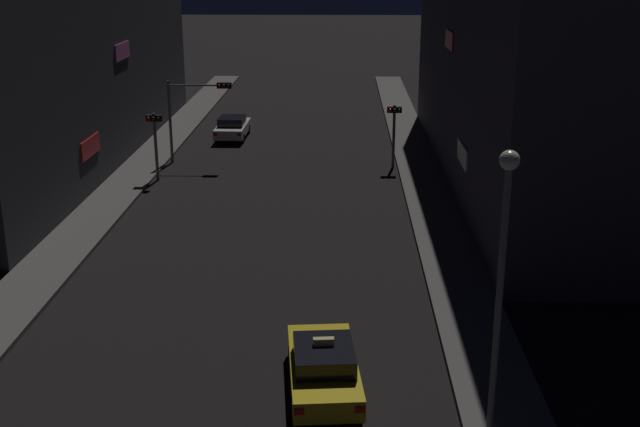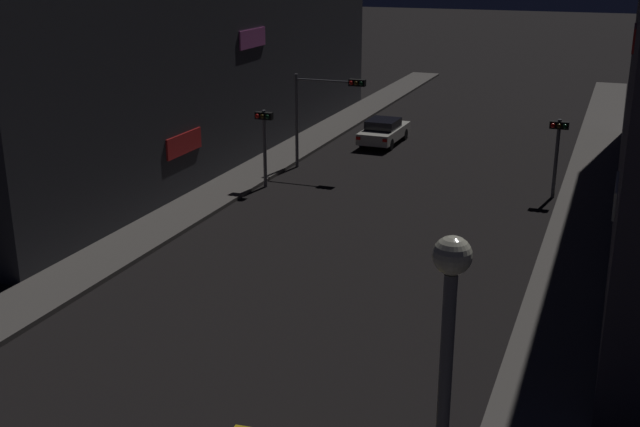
{
  "view_description": "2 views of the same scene",
  "coord_description": "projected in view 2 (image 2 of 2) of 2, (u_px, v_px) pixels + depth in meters",
  "views": [
    {
      "loc": [
        3.43,
        -8.51,
        11.38
      ],
      "look_at": [
        2.58,
        21.14,
        1.77
      ],
      "focal_mm": 45.28,
      "sensor_mm": 36.0,
      "label": 1
    },
    {
      "loc": [
        8.64,
        0.38,
        10.33
      ],
      "look_at": [
        0.32,
        21.95,
        2.62
      ],
      "focal_mm": 44.36,
      "sensor_mm": 36.0,
      "label": 2
    }
  ],
  "objects": [
    {
      "name": "traffic_light_right_kerb",
      "position": [
        558.0,
        142.0,
        33.96
      ],
      "size": [
        0.8,
        0.41,
        3.49
      ],
      "color": "slate",
      "rests_on": "ground_plane"
    },
    {
      "name": "building_facade_left",
      "position": [
        193.0,
        25.0,
        39.99
      ],
      "size": [
        6.67,
        35.0,
        13.49
      ],
      "color": "#333338",
      "rests_on": "ground_plane"
    },
    {
      "name": "traffic_light_overhead",
      "position": [
        323.0,
        102.0,
        38.09
      ],
      "size": [
        3.59,
        0.41,
        4.66
      ],
      "color": "slate",
      "rests_on": "ground_plane"
    },
    {
      "name": "sidewalk_right",
      "position": [
        583.0,
        211.0,
        32.64
      ],
      "size": [
        2.33,
        70.43,
        0.17
      ],
      "primitive_type": "cube",
      "color": "#5B5651",
      "rests_on": "ground_plane"
    },
    {
      "name": "traffic_light_left_kerb",
      "position": [
        264.0,
        132.0,
        35.5
      ],
      "size": [
        0.8,
        0.42,
        3.56
      ],
      "color": "slate",
      "rests_on": "ground_plane"
    },
    {
      "name": "sidewalk_left",
      "position": [
        249.0,
        175.0,
        37.87
      ],
      "size": [
        2.33,
        70.43,
        0.17
      ],
      "primitive_type": "cube",
      "color": "#5B5651",
      "rests_on": "ground_plane"
    },
    {
      "name": "far_car",
      "position": [
        384.0,
        131.0,
        44.16
      ],
      "size": [
        1.88,
        4.48,
        1.42
      ],
      "color": "silver",
      "rests_on": "ground_plane"
    }
  ]
}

